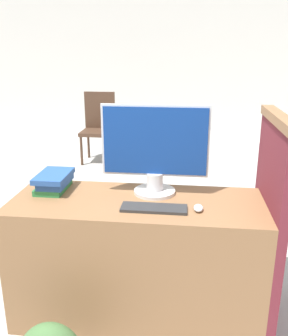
% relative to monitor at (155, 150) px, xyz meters
% --- Properties ---
extents(wall_back, '(12.00, 0.06, 2.80)m').
position_rel_monitor_xyz_m(wall_back, '(-0.09, 5.45, 0.38)').
color(wall_back, silver).
rests_on(wall_back, ground_plane).
extents(desk, '(1.43, 0.57, 0.75)m').
position_rel_monitor_xyz_m(desk, '(-0.09, -0.13, -0.64)').
color(desk, '#8C603D').
rests_on(desk, ground_plane).
extents(carrel_divider, '(0.07, 0.67, 1.25)m').
position_rel_monitor_xyz_m(carrel_divider, '(0.65, -0.08, -0.38)').
color(carrel_divider, maroon).
rests_on(carrel_divider, ground_plane).
extents(monitor, '(0.62, 0.25, 0.53)m').
position_rel_monitor_xyz_m(monitor, '(0.00, 0.00, 0.00)').
color(monitor, silver).
rests_on(monitor, desk).
extents(keyboard, '(0.35, 0.12, 0.02)m').
position_rel_monitor_xyz_m(keyboard, '(0.02, -0.24, -0.26)').
color(keyboard, '#2D2D2D').
rests_on(keyboard, desk).
extents(mouse, '(0.05, 0.09, 0.03)m').
position_rel_monitor_xyz_m(mouse, '(0.25, -0.23, -0.25)').
color(mouse, silver).
rests_on(mouse, desk).
extents(book_stack, '(0.18, 0.28, 0.11)m').
position_rel_monitor_xyz_m(book_stack, '(-0.61, -0.02, -0.21)').
color(book_stack, '#2D7F42').
rests_on(book_stack, desk).
extents(far_chair, '(0.44, 0.44, 0.98)m').
position_rel_monitor_xyz_m(far_chair, '(-1.09, 3.12, -0.48)').
color(far_chair, '#4C3323').
rests_on(far_chair, ground_plane).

